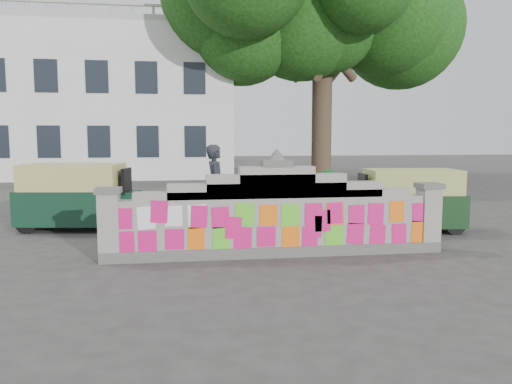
# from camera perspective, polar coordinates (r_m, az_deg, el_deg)

# --- Properties ---
(ground) EXTENTS (100.00, 100.00, 0.00)m
(ground) POSITION_cam_1_polar(r_m,az_deg,el_deg) (9.45, 2.33, -7.28)
(ground) COLOR #383533
(ground) RESTS_ON ground
(parapet_wall) EXTENTS (6.48, 0.44, 2.01)m
(parapet_wall) POSITION_cam_1_polar(r_m,az_deg,el_deg) (9.30, 2.35, -2.79)
(parapet_wall) COLOR #4C4C49
(parapet_wall) RESTS_ON ground
(building) EXTENTS (16.00, 10.00, 8.90)m
(building) POSITION_cam_1_polar(r_m,az_deg,el_deg) (31.50, -18.38, 9.24)
(building) COLOR silver
(building) RESTS_ON ground
(shade_tree) EXTENTS (12.00, 10.00, 12.00)m
(shade_tree) POSITION_cam_1_polar(r_m,az_deg,el_deg) (28.90, 7.69, 19.68)
(shade_tree) COLOR #38281E
(shade_tree) RESTS_ON ground
(cyclist_bike) EXTENTS (2.03, 0.71, 1.07)m
(cyclist_bike) POSITION_cam_1_polar(r_m,az_deg,el_deg) (11.15, -4.60, -2.42)
(cyclist_bike) COLOR black
(cyclist_bike) RESTS_ON ground
(cyclist_rider) EXTENTS (0.43, 0.66, 1.81)m
(cyclist_rider) POSITION_cam_1_polar(r_m,az_deg,el_deg) (11.10, -4.62, -0.53)
(cyclist_rider) COLOR #22232B
(cyclist_rider) RESTS_ON ground
(pedestrian) EXTENTS (0.69, 0.81, 1.47)m
(pedestrian) POSITION_cam_1_polar(r_m,az_deg,el_deg) (11.71, 8.21, -1.04)
(pedestrian) COLOR green
(pedestrian) RESTS_ON ground
(rickshaw_left) EXTENTS (2.93, 1.66, 1.58)m
(rickshaw_left) POSITION_cam_1_polar(r_m,az_deg,el_deg) (12.75, -19.77, -0.38)
(rickshaw_left) COLOR #103020
(rickshaw_left) RESTS_ON ground
(rickshaw_right) EXTENTS (2.70, 1.46, 1.46)m
(rickshaw_right) POSITION_cam_1_polar(r_m,az_deg,el_deg) (12.33, 17.03, -0.78)
(rickshaw_right) COLOR black
(rickshaw_right) RESTS_ON ground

